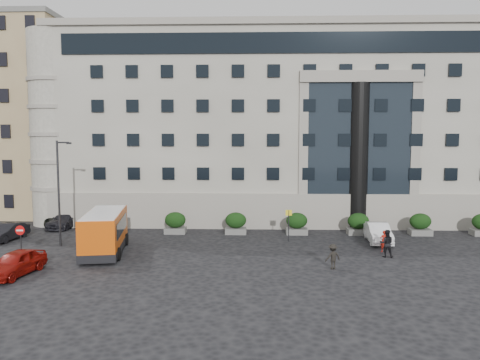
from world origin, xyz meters
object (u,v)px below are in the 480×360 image
object	(u,v)px
no_entry_sign	(20,235)
pedestrian_a	(384,241)
parked_car_b	(8,232)
parked_car_c	(66,220)
white_taxi	(378,233)
hedge_b	(236,223)
parked_car_d	(64,218)
pedestrian_b	(387,243)
bus_stop_sign	(289,220)
hedge_a	(175,223)
pedestrian_c	(333,257)
hedge_d	(358,224)
hedge_c	(297,223)
minibus	(104,231)
street_lamp	(59,189)
hedge_e	(420,224)
parked_car_a	(16,263)
red_truck	(116,200)

from	to	relation	value
no_entry_sign	pedestrian_a	distance (m)	25.30
parked_car_b	parked_car_c	bearing A→B (deg)	71.76
white_taxi	hedge_b	bearing A→B (deg)	169.68
parked_car_d	pedestrian_b	size ratio (longest dim) A/B	2.59
bus_stop_sign	pedestrian_a	bearing A→B (deg)	-25.59
hedge_a	white_taxi	xyz separation A→B (m)	(16.51, -2.92, -0.17)
hedge_b	pedestrian_c	distance (m)	12.38
parked_car_b	parked_car_d	distance (m)	6.55
parked_car_b	parked_car_c	size ratio (longest dim) A/B	0.86
hedge_a	white_taxi	distance (m)	16.77
no_entry_sign	parked_car_d	world-z (taller)	no_entry_sign
hedge_b	hedge_d	size ratio (longest dim) A/B	1.00
hedge_c	white_taxi	size ratio (longest dim) A/B	0.40
minibus	parked_car_b	world-z (taller)	minibus
hedge_b	hedge_c	xyz separation A→B (m)	(5.20, 0.00, 0.00)
hedge_d	street_lamp	size ratio (longest dim) A/B	0.23
hedge_b	no_entry_sign	xyz separation A→B (m)	(-14.20, -8.84, 0.72)
pedestrian_a	hedge_e	bearing A→B (deg)	-141.55
pedestrian_c	hedge_b	bearing A→B (deg)	-80.81
parked_car_d	bus_stop_sign	bearing A→B (deg)	-18.74
hedge_b	parked_car_a	size ratio (longest dim) A/B	0.42
hedge_d	pedestrian_a	size ratio (longest dim) A/B	1.17
hedge_a	pedestrian_b	size ratio (longest dim) A/B	0.96
no_entry_sign	parked_car_b	distance (m)	7.05
hedge_b	parked_car_c	world-z (taller)	hedge_b
parked_car_a	parked_car_d	xyz separation A→B (m)	(-3.51, 15.57, -0.06)
hedge_e	parked_car_d	world-z (taller)	hedge_e
minibus	red_truck	distance (m)	16.99
parked_car_c	no_entry_sign	bearing A→B (deg)	-76.71
white_taxi	red_truck	bearing A→B (deg)	157.24
parked_car_c	parked_car_a	bearing A→B (deg)	-72.88
white_taxi	street_lamp	bearing A→B (deg)	-171.44
parked_car_b	white_taxi	world-z (taller)	white_taxi
hedge_e	red_truck	size ratio (longest dim) A/B	0.32
minibus	red_truck	size ratio (longest dim) A/B	1.27
hedge_a	hedge_c	distance (m)	10.40
no_entry_sign	pedestrian_c	xyz separation A→B (m)	(20.72, -1.68, -0.85)
hedge_d	minibus	world-z (taller)	minibus
parked_car_c	pedestrian_b	bearing A→B (deg)	-14.62
hedge_d	hedge_a	bearing A→B (deg)	180.00
parked_car_c	bus_stop_sign	bearing A→B (deg)	-8.76
parked_car_c	white_taxi	bearing A→B (deg)	-5.38
hedge_e	pedestrian_c	world-z (taller)	hedge_e
street_lamp	bus_stop_sign	distance (m)	17.75
white_taxi	bus_stop_sign	bearing A→B (deg)	-176.84
hedge_b	pedestrian_a	size ratio (longest dim) A/B	1.17
parked_car_a	pedestrian_a	xyz separation A→B (m)	(23.63, 6.47, 0.03)
white_taxi	pedestrian_c	distance (m)	8.98
street_lamp	pedestrian_c	distance (m)	20.78
parked_car_d	no_entry_sign	bearing A→B (deg)	-83.11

